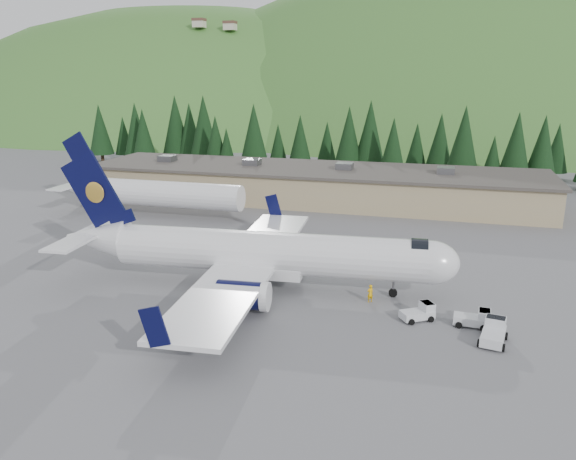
# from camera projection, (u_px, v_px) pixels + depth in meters

# --- Properties ---
(ground) EXTENTS (600.00, 600.00, 0.00)m
(ground) POSITION_uv_depth(u_px,v_px,m) (271.00, 288.00, 52.20)
(ground) COLOR #57575C
(airliner) EXTENTS (37.32, 35.04, 12.38)m
(airliner) POSITION_uv_depth(u_px,v_px,m) (259.00, 254.00, 51.52)
(airliner) COLOR white
(airliner) RESTS_ON ground
(second_airliner) EXTENTS (27.50, 11.00, 10.05)m
(second_airliner) POSITION_uv_depth(u_px,v_px,m) (147.00, 192.00, 78.22)
(second_airliner) COLOR white
(second_airliner) RESTS_ON ground
(baggage_tug_a) EXTENTS (2.93, 2.58, 1.41)m
(baggage_tug_a) POSITION_uv_depth(u_px,v_px,m) (420.00, 312.00, 45.34)
(baggage_tug_a) COLOR silver
(baggage_tug_a) RESTS_ON ground
(baggage_tug_b) EXTENTS (2.82, 1.79, 1.47)m
(baggage_tug_b) POSITION_uv_depth(u_px,v_px,m) (475.00, 319.00, 44.08)
(baggage_tug_b) COLOR silver
(baggage_tug_b) RESTS_ON ground
(baggage_tug_c) EXTENTS (2.32, 3.33, 1.66)m
(baggage_tug_c) POSITION_uv_depth(u_px,v_px,m) (494.00, 332.00, 41.57)
(baggage_tug_c) COLOR silver
(baggage_tug_c) RESTS_ON ground
(terminal_building) EXTENTS (71.00, 17.00, 6.10)m
(terminal_building) POSITION_uv_depth(u_px,v_px,m) (312.00, 184.00, 88.04)
(terminal_building) COLOR tan
(terminal_building) RESTS_ON ground
(ramp_worker) EXTENTS (0.70, 0.67, 1.61)m
(ramp_worker) POSITION_uv_depth(u_px,v_px,m) (370.00, 293.00, 48.78)
(ramp_worker) COLOR #FFB707
(ramp_worker) RESTS_ON ground
(tree_line) EXTENTS (113.52, 18.54, 13.80)m
(tree_line) POSITION_uv_depth(u_px,v_px,m) (326.00, 138.00, 108.07)
(tree_line) COLOR black
(tree_line) RESTS_ON ground
(hills) EXTENTS (614.00, 330.00, 300.00)m
(hills) POSITION_uv_depth(u_px,v_px,m) (523.00, 309.00, 252.81)
(hills) COLOR #346222
(hills) RESTS_ON ground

